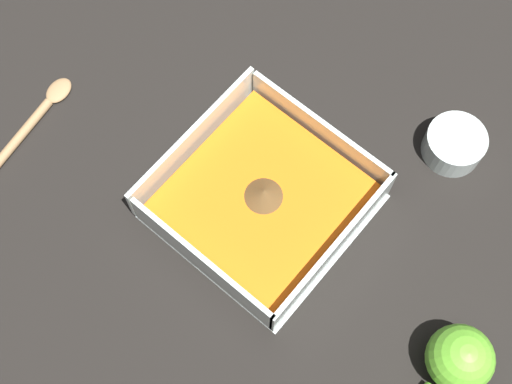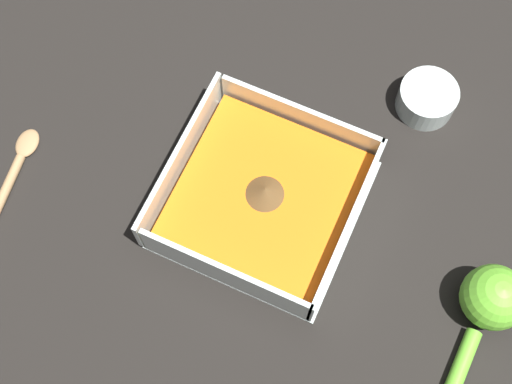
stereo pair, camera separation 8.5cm
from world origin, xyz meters
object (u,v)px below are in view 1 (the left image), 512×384
Objects in this scene: spice_bowl at (454,145)px; lemon_squeezer at (454,366)px; square_dish at (261,199)px; wooden_spoon at (19,138)px.

lemon_squeezer reaches higher than spice_bowl.
wooden_spoon is (-0.13, 0.29, -0.02)m from square_dish.
square_dish reaches higher than wooden_spoon.
spice_bowl reaches higher than wooden_spoon.
square_dish reaches higher than spice_bowl.
square_dish is 0.29m from lemon_squeezer.
spice_bowl is (0.21, -0.14, -0.00)m from square_dish.
wooden_spoon is at bearing 103.50° from lemon_squeezer.
spice_bowl is at bearing 35.93° from lemon_squeezer.
spice_bowl is 0.33× the size of wooden_spoon.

